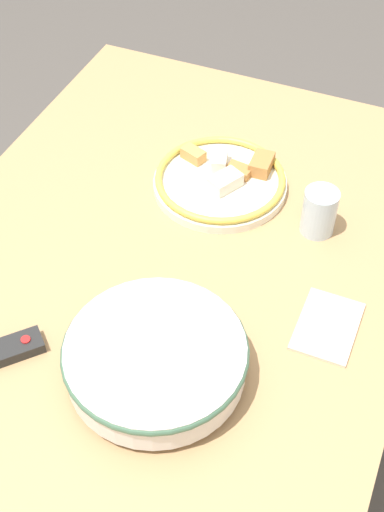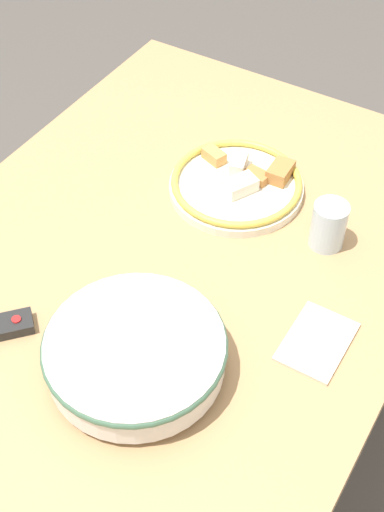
# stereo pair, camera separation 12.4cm
# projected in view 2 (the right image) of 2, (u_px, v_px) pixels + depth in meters

# --- Properties ---
(ground_plane) EXTENTS (8.00, 8.00, 0.00)m
(ground_plane) POSITION_uv_depth(u_px,v_px,m) (172.00, 462.00, 1.83)
(ground_plane) COLOR #4C4742
(dining_table) EXTENTS (1.27, 0.88, 0.75)m
(dining_table) POSITION_uv_depth(u_px,v_px,m) (164.00, 297.00, 1.34)
(dining_table) COLOR tan
(dining_table) RESTS_ON ground_plane
(noodle_bowl) EXTENTS (0.29, 0.29, 0.07)m
(noodle_bowl) POSITION_uv_depth(u_px,v_px,m) (135.00, 353.00, 1.10)
(noodle_bowl) COLOR silver
(noodle_bowl) RESTS_ON dining_table
(food_plate) EXTENTS (0.27, 0.27, 0.05)m
(food_plate) POSITION_uv_depth(u_px,v_px,m) (238.00, 184.00, 1.40)
(food_plate) COLOR silver
(food_plate) RESTS_ON dining_table
(drinking_glass) EXTENTS (0.06, 0.06, 0.09)m
(drinking_glass) POSITION_uv_depth(u_px,v_px,m) (329.00, 225.00, 1.28)
(drinking_glass) COLOR silver
(drinking_glass) RESTS_ON dining_table
(folded_napkin) EXTENTS (0.14, 0.10, 0.01)m
(folded_napkin) POSITION_uv_depth(u_px,v_px,m) (317.00, 342.00, 1.16)
(folded_napkin) COLOR beige
(folded_napkin) RESTS_ON dining_table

